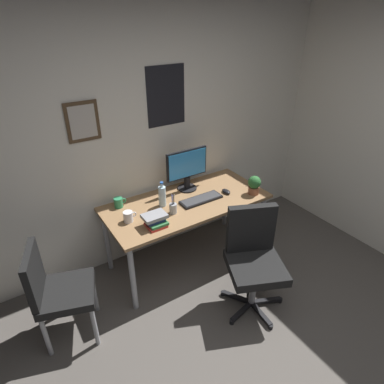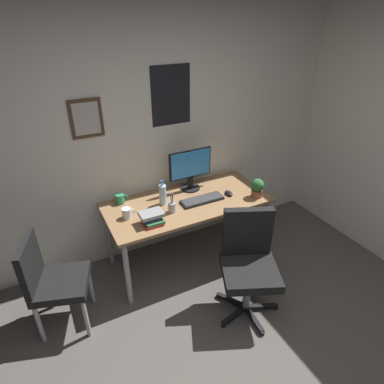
% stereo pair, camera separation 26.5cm
% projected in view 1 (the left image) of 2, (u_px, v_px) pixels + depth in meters
% --- Properties ---
extents(wall_back, '(4.40, 0.10, 2.60)m').
position_uv_depth(wall_back, '(140.00, 137.00, 3.18)').
color(wall_back, silver).
rests_on(wall_back, ground_plane).
extents(desk, '(1.61, 0.75, 0.73)m').
position_uv_depth(desk, '(187.00, 208.00, 3.27)').
color(desk, '#936D47').
rests_on(desk, ground_plane).
extents(office_chair, '(0.61, 0.61, 0.95)m').
position_uv_depth(office_chair, '(253.00, 255.00, 2.84)').
color(office_chair, black).
rests_on(office_chair, ground_plane).
extents(side_chair, '(0.53, 0.53, 0.88)m').
position_uv_depth(side_chair, '(56.00, 288.00, 2.54)').
color(side_chair, black).
rests_on(side_chair, ground_plane).
extents(monitor, '(0.46, 0.20, 0.43)m').
position_uv_depth(monitor, '(187.00, 168.00, 3.35)').
color(monitor, black).
rests_on(monitor, desk).
extents(keyboard, '(0.43, 0.15, 0.03)m').
position_uv_depth(keyboard, '(201.00, 199.00, 3.24)').
color(keyboard, black).
rests_on(keyboard, desk).
extents(computer_mouse, '(0.06, 0.11, 0.04)m').
position_uv_depth(computer_mouse, '(226.00, 191.00, 3.37)').
color(computer_mouse, black).
rests_on(computer_mouse, desk).
extents(water_bottle, '(0.07, 0.07, 0.25)m').
position_uv_depth(water_bottle, '(162.00, 196.00, 3.12)').
color(water_bottle, silver).
rests_on(water_bottle, desk).
extents(coffee_mug_near, '(0.12, 0.09, 0.10)m').
position_uv_depth(coffee_mug_near, '(128.00, 217.00, 2.91)').
color(coffee_mug_near, white).
rests_on(coffee_mug_near, desk).
extents(coffee_mug_far, '(0.12, 0.08, 0.10)m').
position_uv_depth(coffee_mug_far, '(119.00, 202.00, 3.12)').
color(coffee_mug_far, '#2D8C59').
rests_on(coffee_mug_far, desk).
extents(potted_plant, '(0.13, 0.13, 0.20)m').
position_uv_depth(potted_plant, '(254.00, 184.00, 3.32)').
color(potted_plant, brown).
rests_on(potted_plant, desk).
extents(pen_cup, '(0.07, 0.07, 0.20)m').
position_uv_depth(pen_cup, '(173.00, 208.00, 3.03)').
color(pen_cup, '#9EA0A5').
rests_on(pen_cup, desk).
extents(book_stack_left, '(0.21, 0.17, 0.11)m').
position_uv_depth(book_stack_left, '(155.00, 220.00, 2.85)').
color(book_stack_left, '#B22D28').
rests_on(book_stack_left, desk).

